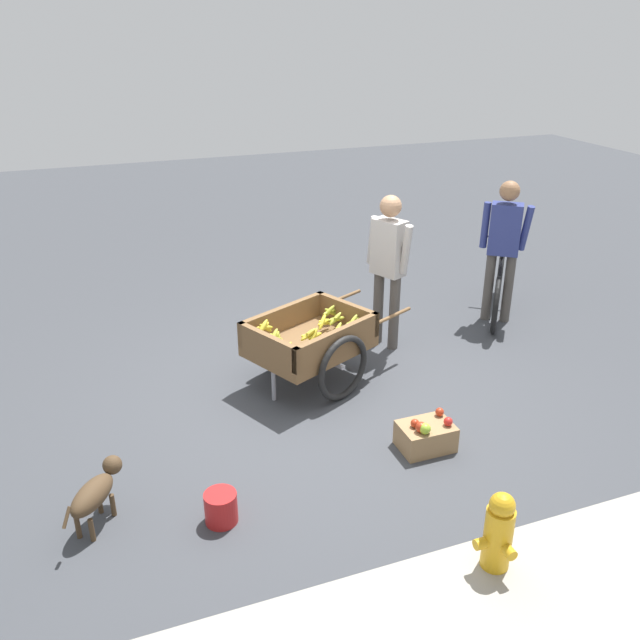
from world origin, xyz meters
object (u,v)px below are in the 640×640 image
at_px(dog, 95,492).
at_px(fire_hydrant, 497,539).
at_px(fruit_cart, 311,342).
at_px(bicycle, 498,287).
at_px(apple_crate, 426,435).
at_px(vendor_person, 388,258).
at_px(cyclist_person, 504,239).
at_px(plastic_bucket, 221,508).

bearing_deg(dog, fire_hydrant, 148.33).
relative_size(fruit_cart, bicycle, 1.33).
xyz_separation_m(fire_hydrant, apple_crate, (-0.29, -1.41, -0.21)).
bearing_deg(bicycle, vendor_person, 9.28).
bearing_deg(cyclist_person, bicycle, -126.97).
relative_size(vendor_person, dog, 2.93).
distance_m(vendor_person, fire_hydrant, 3.43).
xyz_separation_m(cyclist_person, plastic_bucket, (3.80, 2.27, -0.87)).
xyz_separation_m(vendor_person, cyclist_person, (-1.51, -0.14, -0.00)).
bearing_deg(dog, plastic_bucket, 160.46).
distance_m(cyclist_person, fire_hydrant, 4.17).
distance_m(fruit_cart, apple_crate, 1.50).
xyz_separation_m(fruit_cart, bicycle, (-2.63, -0.75, -0.09)).
distance_m(vendor_person, bicycle, 1.74).
height_order(bicycle, fire_hydrant, bicycle).
relative_size(dog, plastic_bucket, 2.39).
bearing_deg(plastic_bucket, fruit_cart, -127.59).
bearing_deg(plastic_bucket, fire_hydrant, 142.80).
bearing_deg(cyclist_person, apple_crate, 44.62).
xyz_separation_m(vendor_person, dog, (3.11, 1.84, -0.73)).
bearing_deg(vendor_person, fire_hydrant, 76.16).
bearing_deg(bicycle, dog, 24.09).
bearing_deg(cyclist_person, plastic_bucket, 30.83).
xyz_separation_m(bicycle, apple_crate, (2.11, 2.12, -0.23)).
bearing_deg(dog, bicycle, -155.91).
xyz_separation_m(bicycle, cyclist_person, (0.09, 0.12, 0.64)).
height_order(vendor_person, cyclist_person, vendor_person).
distance_m(fruit_cart, plastic_bucket, 2.10).
relative_size(vendor_person, cyclist_person, 1.00).
height_order(fruit_cart, plastic_bucket, fruit_cart).
bearing_deg(apple_crate, dog, -0.30).
distance_m(fruit_cart, cyclist_person, 2.67).
distance_m(fruit_cart, vendor_person, 1.27).
bearing_deg(dog, vendor_person, -149.33).
bearing_deg(fruit_cart, cyclist_person, -166.12).
distance_m(fruit_cart, bicycle, 2.74).
bearing_deg(vendor_person, bicycle, -170.72).
xyz_separation_m(dog, plastic_bucket, (-0.81, 0.29, -0.15)).
distance_m(fruit_cart, fire_hydrant, 2.79).
bearing_deg(bicycle, apple_crate, 45.05).
distance_m(dog, apple_crate, 2.60).
height_order(fruit_cart, dog, fruit_cart).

